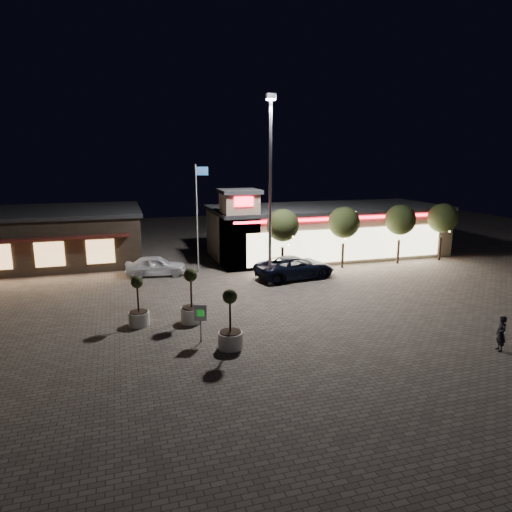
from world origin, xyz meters
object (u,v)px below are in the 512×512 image
object	(u,v)px
valet_sign	(200,316)
white_sedan	(156,266)
pickup_truck	(295,267)
pedestrian	(501,334)
planter_left	(139,310)
planter_mid	(230,330)

from	to	relation	value
valet_sign	white_sedan	bearing A→B (deg)	94.41
pickup_truck	pedestrian	size ratio (longest dim) A/B	3.54
planter_left	valet_sign	size ratio (longest dim) A/B	1.44
planter_left	valet_sign	distance (m)	4.09
pickup_truck	planter_left	size ratio (longest dim) A/B	2.20
pickup_truck	planter_mid	size ratio (longest dim) A/B	2.07
pickup_truck	valet_sign	world-z (taller)	valet_sign
white_sedan	planter_mid	distance (m)	14.25
planter_left	valet_sign	bearing A→B (deg)	-48.58
pickup_truck	planter_left	xyz separation A→B (m)	(-11.17, -6.34, 0.01)
pedestrian	white_sedan	bearing A→B (deg)	-122.85
pedestrian	planter_mid	world-z (taller)	planter_mid
pickup_truck	white_sedan	size ratio (longest dim) A/B	1.34
pickup_truck	pedestrian	distance (m)	14.91
pickup_truck	planter_left	world-z (taller)	planter_left
pedestrian	planter_mid	bearing A→B (deg)	-88.55
pedestrian	pickup_truck	bearing A→B (deg)	-143.82
white_sedan	pickup_truck	bearing A→B (deg)	-103.12
pedestrian	planter_mid	xyz separation A→B (m)	(-11.55, 3.81, 0.04)
planter_mid	valet_sign	xyz separation A→B (m)	(-1.16, 1.10, 0.41)
planter_mid	pedestrian	bearing A→B (deg)	-18.24
white_sedan	planter_mid	xyz separation A→B (m)	(2.16, -14.09, 0.12)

